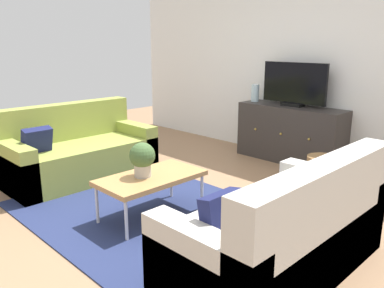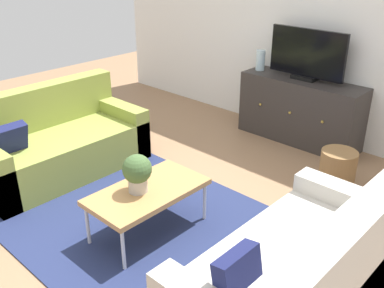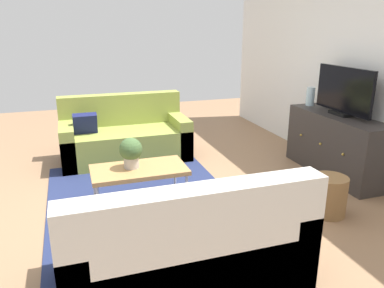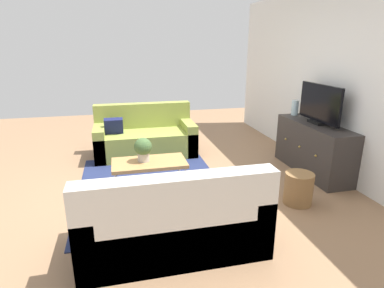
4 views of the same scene
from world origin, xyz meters
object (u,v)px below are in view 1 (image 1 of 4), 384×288
object	(u,v)px
coffee_table	(151,179)
wicker_basket	(322,174)
potted_plant	(142,158)
couch_right_side	(286,236)
couch_left_side	(76,154)
tv_console	(290,134)
flat_screen_tv	(294,85)
glass_vase	(255,93)

from	to	relation	value
coffee_table	wicker_basket	size ratio (longest dim) A/B	2.44
potted_plant	couch_right_side	bearing A→B (deg)	5.72
coffee_table	wicker_basket	distance (m)	1.88
couch_left_side	tv_console	size ratio (longest dim) A/B	1.17
flat_screen_tv	couch_right_side	bearing A→B (deg)	-58.90
couch_right_side	tv_console	size ratio (longest dim) A/B	1.17
couch_right_side	tv_console	distance (m)	2.78
potted_plant	wicker_basket	size ratio (longest dim) A/B	0.80
couch_left_side	tv_console	distance (m)	2.77
coffee_table	potted_plant	distance (m)	0.22
potted_plant	flat_screen_tv	bearing A→B (deg)	91.05
couch_left_side	glass_vase	size ratio (longest dim) A/B	6.96
couch_left_side	coffee_table	size ratio (longest dim) A/B	1.77
tv_console	wicker_basket	bearing A→B (deg)	-40.70
couch_right_side	coffee_table	distance (m)	1.37
couch_right_side	wicker_basket	world-z (taller)	couch_right_side
tv_console	glass_vase	distance (m)	0.78
potted_plant	wicker_basket	world-z (taller)	potted_plant
couch_right_side	tv_console	world-z (taller)	couch_right_side
couch_left_side	potted_plant	xyz separation A→B (m)	(1.47, -0.14, 0.29)
couch_right_side	flat_screen_tv	bearing A→B (deg)	121.10
wicker_basket	coffee_table	bearing A→B (deg)	-114.81
couch_left_side	flat_screen_tv	size ratio (longest dim) A/B	1.85
couch_left_side	couch_right_side	size ratio (longest dim) A/B	1.00
couch_left_side	flat_screen_tv	world-z (taller)	flat_screen_tv
wicker_basket	couch_right_side	bearing A→B (deg)	-70.44
flat_screen_tv	couch_left_side	bearing A→B (deg)	-120.80
flat_screen_tv	glass_vase	bearing A→B (deg)	-178.09
glass_vase	tv_console	bearing A→B (deg)	-0.00
couch_left_side	couch_right_side	distance (m)	2.87
potted_plant	tv_console	bearing A→B (deg)	91.06
couch_right_side	wicker_basket	xyz separation A→B (m)	(-0.58, 1.63, -0.09)
couch_left_side	flat_screen_tv	xyz separation A→B (m)	(1.43, 2.39, 0.74)
couch_left_side	coffee_table	distance (m)	1.51
coffee_table	tv_console	size ratio (longest dim) A/B	0.66
couch_left_side	potted_plant	size ratio (longest dim) A/B	5.41
tv_console	coffee_table	bearing A→B (deg)	-88.18
coffee_table	glass_vase	xyz separation A→B (m)	(-0.68, 2.45, 0.50)
couch_right_side	coffee_table	bearing A→B (deg)	-176.94
flat_screen_tv	potted_plant	bearing A→B (deg)	-88.95
flat_screen_tv	glass_vase	world-z (taller)	flat_screen_tv
glass_vase	wicker_basket	distance (m)	1.78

